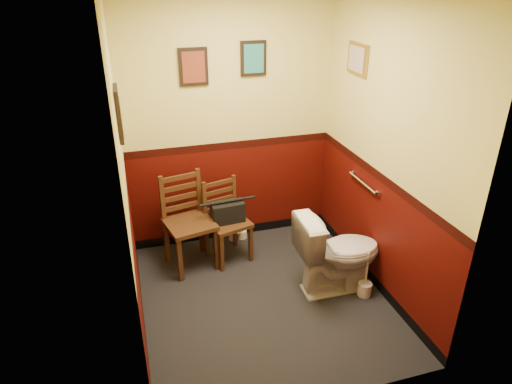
% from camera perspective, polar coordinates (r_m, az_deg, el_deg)
% --- Properties ---
extents(floor, '(2.20, 2.40, 0.00)m').
position_cam_1_polar(floor, '(4.41, 0.95, -13.17)').
color(floor, black).
rests_on(floor, ground).
extents(wall_back, '(2.20, 0.00, 2.70)m').
position_cam_1_polar(wall_back, '(4.80, -3.27, 8.55)').
color(wall_back, '#400905').
rests_on(wall_back, ground).
extents(wall_front, '(2.20, 0.00, 2.70)m').
position_cam_1_polar(wall_front, '(2.71, 8.81, -6.19)').
color(wall_front, '#400905').
rests_on(wall_front, ground).
extents(wall_left, '(0.00, 2.40, 2.70)m').
position_cam_1_polar(wall_left, '(3.56, -16.05, 1.18)').
color(wall_left, '#400905').
rests_on(wall_left, ground).
extents(wall_right, '(0.00, 2.40, 2.70)m').
position_cam_1_polar(wall_right, '(4.15, 15.78, 4.79)').
color(wall_right, '#400905').
rests_on(wall_right, ground).
extents(grab_bar, '(0.05, 0.56, 0.06)m').
position_cam_1_polar(grab_bar, '(4.48, 13.22, 1.13)').
color(grab_bar, silver).
rests_on(grab_bar, wall_right).
extents(framed_print_back_a, '(0.28, 0.04, 0.36)m').
position_cam_1_polar(framed_print_back_a, '(4.57, -7.83, 15.24)').
color(framed_print_back_a, black).
rests_on(framed_print_back_a, wall_back).
extents(framed_print_back_b, '(0.26, 0.04, 0.34)m').
position_cam_1_polar(framed_print_back_b, '(4.69, -0.32, 16.36)').
color(framed_print_back_b, black).
rests_on(framed_print_back_b, wall_back).
extents(framed_print_left, '(0.04, 0.30, 0.38)m').
position_cam_1_polar(framed_print_left, '(3.48, -16.77, 9.37)').
color(framed_print_left, black).
rests_on(framed_print_left, wall_left).
extents(framed_print_right, '(0.04, 0.34, 0.28)m').
position_cam_1_polar(framed_print_right, '(4.46, 12.58, 15.94)').
color(framed_print_right, olive).
rests_on(framed_print_right, wall_right).
extents(toilet, '(0.82, 0.46, 0.80)m').
position_cam_1_polar(toilet, '(4.38, 10.23, -7.49)').
color(toilet, white).
rests_on(toilet, floor).
extents(toilet_brush, '(0.13, 0.13, 0.47)m').
position_cam_1_polar(toilet_brush, '(4.52, 13.43, -11.61)').
color(toilet_brush, silver).
rests_on(toilet_brush, floor).
extents(chair_left, '(0.54, 0.54, 0.98)m').
position_cam_1_polar(chair_left, '(4.67, -8.50, -3.73)').
color(chair_left, '#402513').
rests_on(chair_left, floor).
extents(chair_right, '(0.49, 0.49, 0.86)m').
position_cam_1_polar(chair_right, '(4.77, -3.75, -3.63)').
color(chair_right, '#402513').
rests_on(chair_right, floor).
extents(handbag, '(0.35, 0.19, 0.24)m').
position_cam_1_polar(handbag, '(4.68, -3.57, -2.50)').
color(handbag, black).
rests_on(handbag, chair_right).
extents(tp_stack, '(0.22, 0.11, 0.19)m').
position_cam_1_polar(tp_stack, '(5.24, -2.31, -5.10)').
color(tp_stack, silver).
rests_on(tp_stack, floor).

